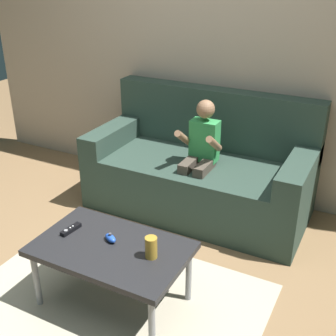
# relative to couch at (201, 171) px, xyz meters

# --- Properties ---
(ground_plane) EXTENTS (9.09, 9.09, 0.00)m
(ground_plane) POSITION_rel_couch_xyz_m (-0.11, -1.29, -0.31)
(ground_plane) COLOR olive
(wall_back) EXTENTS (4.55, 0.05, 2.50)m
(wall_back) POSITION_rel_couch_xyz_m (-0.11, 0.39, 0.94)
(wall_back) COLOR #B2A38E
(wall_back) RESTS_ON ground
(couch) EXTENTS (1.70, 0.80, 0.92)m
(couch) POSITION_rel_couch_xyz_m (0.00, 0.00, 0.00)
(couch) COLOR #2D4238
(couch) RESTS_ON ground
(person_seated_on_couch) EXTENTS (0.29, 0.36, 0.93)m
(person_seated_on_couch) POSITION_rel_couch_xyz_m (0.06, -0.18, 0.23)
(person_seated_on_couch) COLOR #4C4238
(person_seated_on_couch) RESTS_ON ground
(coffee_table) EXTENTS (0.86, 0.54, 0.40)m
(coffee_table) POSITION_rel_couch_xyz_m (-0.00, -1.26, 0.04)
(coffee_table) COLOR #232326
(coffee_table) RESTS_ON ground
(area_rug) EXTENTS (1.71, 1.18, 0.01)m
(area_rug) POSITION_rel_couch_xyz_m (-0.00, -1.26, -0.31)
(area_rug) COLOR #BCB299
(area_rug) RESTS_ON ground
(game_remote_black_near_edge) EXTENTS (0.05, 0.14, 0.03)m
(game_remote_black_near_edge) POSITION_rel_couch_xyz_m (-0.29, -1.24, 0.09)
(game_remote_black_near_edge) COLOR black
(game_remote_black_near_edge) RESTS_ON coffee_table
(nunchuk_blue) EXTENTS (0.10, 0.08, 0.05)m
(nunchuk_blue) POSITION_rel_couch_xyz_m (-0.03, -1.22, 0.10)
(nunchuk_blue) COLOR blue
(nunchuk_blue) RESTS_ON coffee_table
(soda_can) EXTENTS (0.07, 0.07, 0.12)m
(soda_can) POSITION_rel_couch_xyz_m (0.25, -1.24, 0.14)
(soda_can) COLOR #B78C2D
(soda_can) RESTS_ON coffee_table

